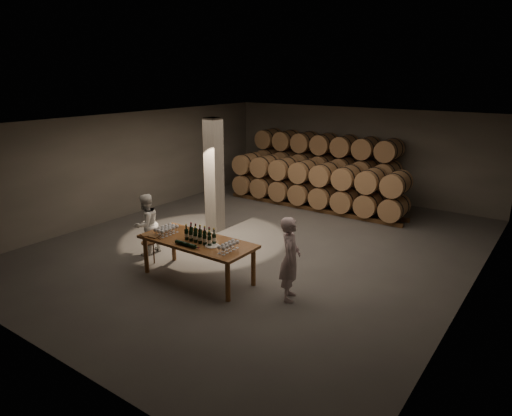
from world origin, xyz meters
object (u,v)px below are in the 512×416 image
Objects in this scene: bottle_cluster at (200,236)px; tasting_table at (197,245)px; person_woman at (146,224)px; notebook_near at (154,236)px; person_man at (290,259)px; plate at (212,246)px; stool at (149,246)px.

tasting_table is at bearing 163.86° from bottle_cluster.
person_woman is (-2.02, 0.35, -0.03)m from tasting_table.
person_woman is at bearing 139.52° from notebook_near.
person_woman is at bearing 170.14° from tasting_table.
person_woman reaches higher than notebook_near.
person_man reaches higher than bottle_cluster.
tasting_table is 0.99m from notebook_near.
plate reaches higher than tasting_table.
notebook_near is (-1.03, -0.37, -0.11)m from bottle_cluster.
tasting_table is 4.77× the size of stool.
plate is (0.37, -0.05, -0.12)m from bottle_cluster.
tasting_table is 0.52m from plate.
plate is (0.50, -0.08, 0.11)m from tasting_table.
tasting_table is at bearing 17.89° from notebook_near.
notebook_near is at bearing -155.71° from tasting_table.
stool is at bearing 70.94° from person_man.
person_man is (2.11, 0.37, 0.06)m from tasting_table.
person_man reaches higher than stool.
notebook_near is (-1.40, -0.32, 0.01)m from plate.
plate is at bearing 76.32° from person_woman.
bottle_cluster is 0.39m from plate.
person_woman is (-4.13, -0.02, -0.09)m from person_man.
person_woman reaches higher than tasting_table.
bottle_cluster is at bearing -16.14° from tasting_table.
person_man is (1.61, 0.45, -0.05)m from plate.
bottle_cluster is 2.46× the size of plate.
bottle_cluster is 1.10m from notebook_near.
stool is at bearing 47.38° from person_woman.
person_man is at bearing 86.36° from person_woman.
stool is at bearing 143.88° from notebook_near.
person_woman is (-2.14, 0.39, -0.26)m from bottle_cluster.
stool is at bearing -177.72° from tasting_table.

